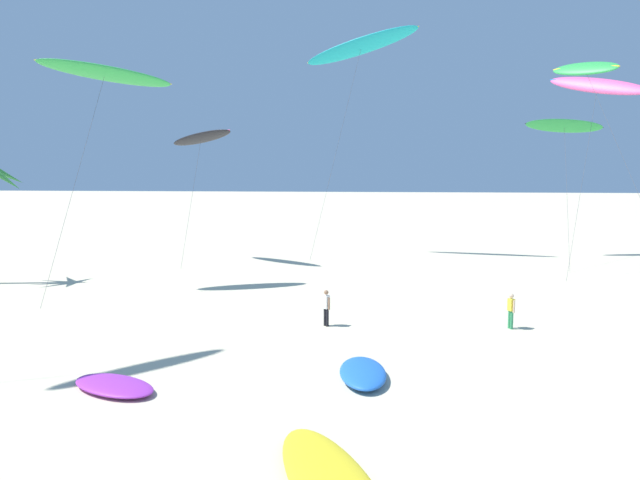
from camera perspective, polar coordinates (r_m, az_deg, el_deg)
The scene contains 10 objects.
flying_kite_2 at distance 45.64m, azimuth 23.00°, elevation 14.16°, with size 4.93×10.93×14.18m.
flying_kite_3 at distance 50.35m, azimuth 3.79°, elevation 17.22°, with size 8.95×4.36×18.03m.
flying_kite_4 at distance 53.02m, azimuth 21.35°, elevation 9.65°, with size 6.38×8.80×10.93m.
flying_kite_5 at distance 46.90m, azimuth -10.79°, elevation 9.13°, with size 6.02×5.36×10.00m.
flying_kite_6 at distance 48.86m, azimuth 23.94°, elevation 12.72°, with size 6.27×9.01×14.04m.
flying_kite_7 at distance 38.93m, azimuth -19.00°, elevation 14.17°, with size 7.45×7.33×13.54m.
grounded_kite_0 at distance 22.33m, azimuth -18.25°, elevation -12.45°, with size 3.69×3.01×0.32m.
grounded_kite_1 at distance 22.30m, azimuth 3.91°, elevation -11.96°, with size 1.87×3.49×0.44m.
person_foreground_walker at distance 28.80m, azimuth 0.57°, elevation -6.06°, with size 0.37×0.41×1.68m.
person_near_left at distance 29.64m, azimuth 16.99°, elevation -6.07°, with size 0.30×0.48×1.62m.
Camera 1 is at (0.01, -0.95, 7.56)m, focal length 35.16 mm.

